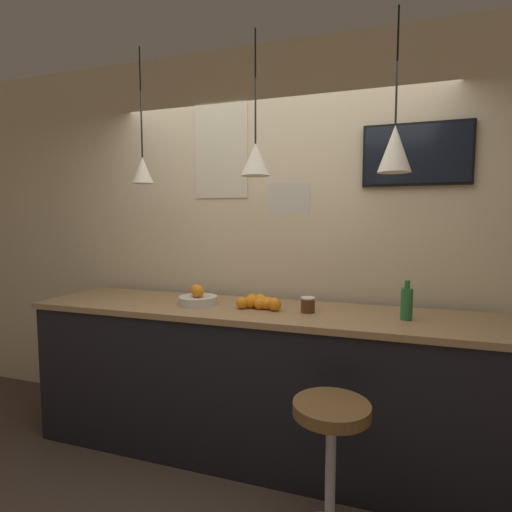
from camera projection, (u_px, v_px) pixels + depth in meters
back_wall at (275, 240)px, 3.07m from camera, size 8.00×0.06×2.90m
service_counter at (256, 381)px, 2.71m from camera, size 3.12×0.71×1.01m
bar_stool at (331, 453)px, 1.92m from camera, size 0.43×0.43×0.74m
fruit_bowl at (198, 297)px, 2.78m from camera, size 0.27×0.27×0.14m
orange_pile at (260, 302)px, 2.66m from camera, size 0.31×0.20×0.09m
juice_bottle at (407, 303)px, 2.35m from camera, size 0.07×0.07×0.23m
spread_jar at (308, 305)px, 2.54m from camera, size 0.09×0.09×0.10m
pendant_lamp_left at (143, 169)px, 2.84m from camera, size 0.15×0.15×0.94m
pendant_lamp_middle at (255, 159)px, 2.57m from camera, size 0.19×0.19×0.92m
pendant_lamp_right at (395, 148)px, 2.30m from camera, size 0.19×0.19×0.92m
mounted_tv at (417, 154)px, 2.65m from camera, size 0.69×0.04×0.41m
hanging_menu_board at (289, 198)px, 2.25m from camera, size 0.24×0.01×0.17m
wall_poster at (221, 151)px, 3.11m from camera, size 0.44×0.01×0.72m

